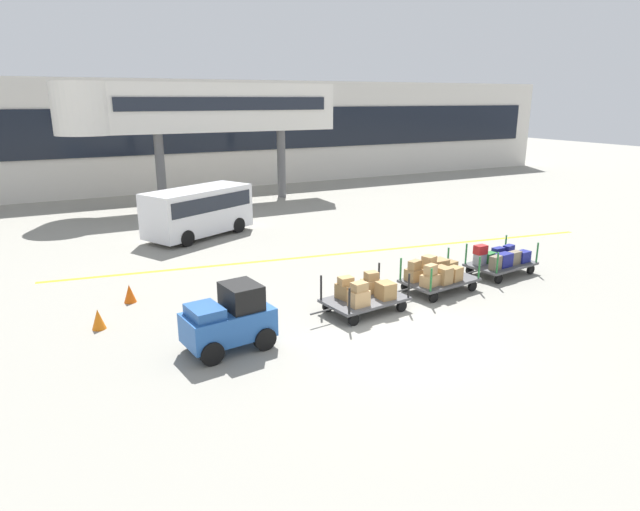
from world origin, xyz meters
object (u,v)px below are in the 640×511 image
shuttle_van (198,208)px  baggage_cart_tail (501,260)px  baggage_tug (230,320)px  safety_cone_far (130,293)px  baggage_cart_middle (437,274)px  baggage_cart_lead (365,294)px  safety_cone_near (98,319)px

shuttle_van → baggage_cart_tail: bearing=-52.8°
baggage_tug → safety_cone_far: (-1.65, 4.36, -0.48)m
baggage_cart_middle → baggage_cart_tail: 3.05m
baggage_cart_tail → baggage_tug: bearing=-172.9°
baggage_tug → safety_cone_far: size_ratio=4.04×
baggage_cart_lead → shuttle_van: bearing=99.1°
baggage_cart_lead → safety_cone_near: baggage_cart_lead is taller
baggage_cart_lead → safety_cone_near: (-6.81, 2.20, -0.26)m
safety_cone_near → safety_cone_far: same height
baggage_tug → shuttle_van: 11.60m
baggage_tug → safety_cone_near: baggage_tug is taller
baggage_cart_middle → safety_cone_far: baggage_cart_middle is taller
baggage_tug → shuttle_van: size_ratio=0.43×
baggage_tug → baggage_cart_tail: 10.13m
baggage_tug → safety_cone_far: bearing=110.7°
shuttle_van → safety_cone_near: (-5.08, -8.63, -0.96)m
baggage_cart_middle → shuttle_van: bearing=114.0°
baggage_cart_lead → baggage_cart_middle: (2.90, 0.42, 0.03)m
baggage_cart_lead → baggage_tug: bearing=-172.9°
baggage_cart_middle → shuttle_van: (-4.63, 10.40, 0.67)m
baggage_tug → baggage_cart_lead: 4.16m
baggage_tug → safety_cone_near: 3.85m
baggage_tug → baggage_cart_middle: baggage_tug is taller
baggage_cart_middle → safety_cone_far: bearing=158.4°
baggage_cart_lead → shuttle_van: 10.98m
baggage_tug → safety_cone_far: baggage_tug is taller
baggage_cart_middle → shuttle_van: size_ratio=0.60×
shuttle_van → safety_cone_far: bearing=-120.0°
baggage_cart_lead → safety_cone_far: size_ratio=5.58×
baggage_tug → shuttle_van: shuttle_van is taller
safety_cone_far → baggage_cart_middle: bearing=-21.6°
baggage_tug → shuttle_van: (2.38, 11.34, 0.48)m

